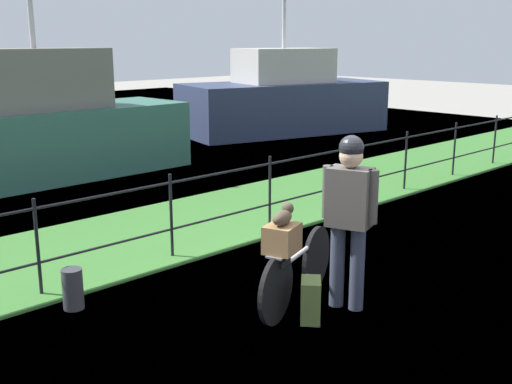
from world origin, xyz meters
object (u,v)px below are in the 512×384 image
wooden_crate (282,238)px  backpack_on_paving (311,300)px  bicycle_main (297,271)px  moored_boat_near (40,131)px  cyclist_person (349,207)px  terrier_dog (283,216)px  moored_boat_far (283,100)px  mooring_bollard (73,289)px

wooden_crate → backpack_on_paving: size_ratio=0.80×
bicycle_main → moored_boat_near: moored_boat_near is taller
cyclist_person → backpack_on_paving: (-0.47, 0.04, -0.80)m
bicycle_main → wooden_crate: bearing=-161.2°
wooden_crate → cyclist_person: bearing=-22.3°
wooden_crate → terrier_dog: bearing=18.8°
bicycle_main → moored_boat_far: 11.67m
cyclist_person → moored_boat_far: 11.71m
bicycle_main → cyclist_person: (0.30, -0.37, 0.66)m
moored_boat_near → backpack_on_paving: bearing=-97.4°
wooden_crate → mooring_bollard: size_ratio=0.80×
wooden_crate → moored_boat_far: 11.98m
backpack_on_paving → mooring_bollard: bearing=-91.7°
bicycle_main → mooring_bollard: bicycle_main is taller
mooring_bollard → wooden_crate: bearing=-50.1°
wooden_crate → bicycle_main: bearing=18.8°
backpack_on_paving → moored_boat_far: moored_boat_far is taller
cyclist_person → moored_boat_near: 7.48m
bicycle_main → wooden_crate: 0.56m
terrier_dog → mooring_bollard: size_ratio=0.81×
terrier_dog → mooring_bollard: bearing=130.6°
wooden_crate → cyclist_person: (0.63, -0.26, 0.22)m
mooring_bollard → moored_boat_far: size_ratio=0.07×
backpack_on_paving → moored_boat_near: 7.51m
backpack_on_paving → moored_boat_far: (8.51, 8.48, 0.68)m
wooden_crate → moored_boat_near: (1.13, 7.20, 0.11)m
bicycle_main → cyclist_person: size_ratio=0.92×
terrier_dog → moored_boat_near: (1.10, 7.19, -0.10)m
bicycle_main → terrier_dog: terrier_dog is taller
wooden_crate → backpack_on_paving: (0.16, -0.22, -0.58)m
moored_boat_near → moored_boat_far: bearing=8.0°
moored_boat_far → mooring_bollard: bearing=-146.0°
mooring_bollard → bicycle_main: bearing=-41.4°
cyclist_person → mooring_bollard: size_ratio=4.19×
wooden_crate → backpack_on_paving: 0.64m
wooden_crate → backpack_on_paving: bearing=-54.1°
bicycle_main → mooring_bollard: bearing=138.6°
wooden_crate → terrier_dog: 0.21m
cyclist_person → backpack_on_paving: size_ratio=4.21×
wooden_crate → mooring_bollard: 2.09m
backpack_on_paving → wooden_crate: bearing=-95.2°
moored_boat_near → cyclist_person: bearing=-93.8°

